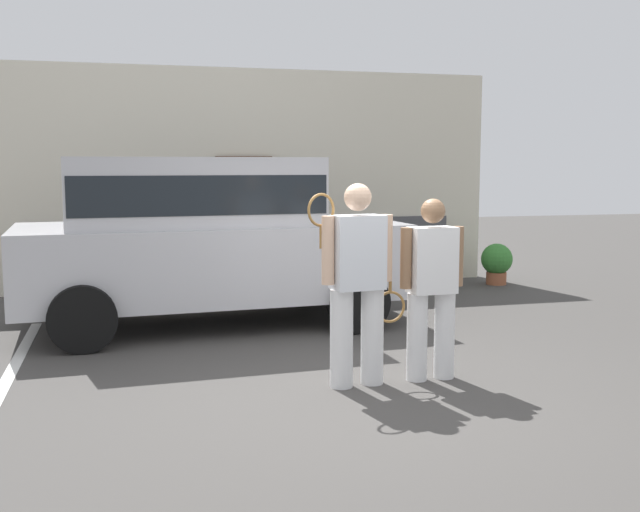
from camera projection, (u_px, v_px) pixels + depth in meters
ground_plane at (355, 391)px, 6.54m from camera, size 40.00×40.00×0.00m
parking_stripe_0 at (12, 370)px, 7.22m from camera, size 0.12×4.40×0.01m
house_frontage at (244, 185)px, 12.10m from camera, size 8.20×0.40×3.48m
parked_suv at (204, 233)px, 9.11m from camera, size 4.70×2.36×2.05m
tennis_player_man at (357, 281)px, 6.62m from camera, size 0.80×0.33×1.80m
tennis_player_woman at (431, 287)px, 6.83m from camera, size 0.88×0.27×1.66m
potted_plant_by_porch at (440, 264)px, 12.04m from camera, size 0.52×0.52×0.69m
potted_plant_secondary at (497, 262)px, 12.38m from camera, size 0.51×0.51×0.68m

